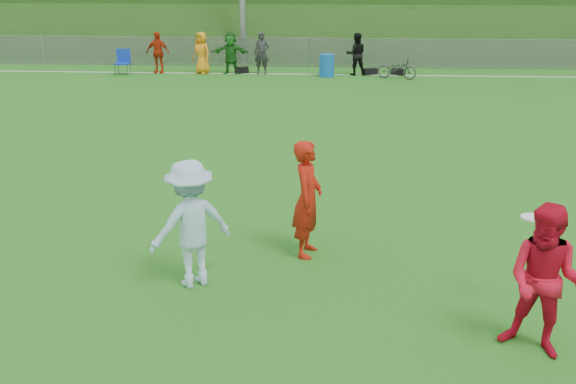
# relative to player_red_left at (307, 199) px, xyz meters

# --- Properties ---
(ground) EXTENTS (120.00, 120.00, 0.00)m
(ground) POSITION_rel_player_red_left_xyz_m (-0.61, -0.76, -0.94)
(ground) COLOR #1E6515
(ground) RESTS_ON ground
(sideline_far) EXTENTS (60.00, 0.10, 0.01)m
(sideline_far) POSITION_rel_player_red_left_xyz_m (-0.61, 17.24, -0.93)
(sideline_far) COLOR white
(sideline_far) RESTS_ON ground
(fence) EXTENTS (58.00, 0.06, 1.30)m
(fence) POSITION_rel_player_red_left_xyz_m (-0.61, 19.24, -0.29)
(fence) COLOR gray
(fence) RESTS_ON ground
(berm) EXTENTS (120.00, 18.00, 3.00)m
(berm) POSITION_rel_player_red_left_xyz_m (-0.61, 30.24, 0.56)
(berm) COLOR #254914
(berm) RESTS_ON ground
(spectator_row) EXTENTS (9.18, 0.88, 1.69)m
(spectator_row) POSITION_rel_player_red_left_xyz_m (-3.27, 17.24, -0.09)
(spectator_row) COLOR red
(spectator_row) RESTS_ON ground
(gear_bags) EXTENTS (7.11, 0.56, 0.26)m
(gear_bags) POSITION_rel_player_red_left_xyz_m (0.49, 17.34, -0.81)
(gear_bags) COLOR black
(gear_bags) RESTS_ON ground
(player_red_left) EXTENTS (0.55, 0.75, 1.88)m
(player_red_left) POSITION_rel_player_red_left_xyz_m (0.00, 0.00, 0.00)
(player_red_left) COLOR #AA190B
(player_red_left) RESTS_ON ground
(player_red_center) EXTENTS (1.15, 1.08, 1.88)m
(player_red_center) POSITION_rel_player_red_left_xyz_m (2.86, -2.57, 0.00)
(player_red_center) COLOR red
(player_red_center) RESTS_ON ground
(player_blue) EXTENTS (1.40, 1.26, 1.88)m
(player_blue) POSITION_rel_player_red_left_xyz_m (-1.61, -1.12, -0.00)
(player_blue) COLOR #A4CDE4
(player_blue) RESTS_ON ground
(frisbee) EXTENTS (0.28, 0.28, 0.03)m
(frisbee) POSITION_rel_player_red_left_xyz_m (2.94, -1.56, 0.40)
(frisbee) COLOR white
(frisbee) RESTS_ON ground
(recycling_bin) EXTENTS (0.71, 0.71, 0.90)m
(recycling_bin) POSITION_rel_player_red_left_xyz_m (0.19, 16.77, -0.49)
(recycling_bin) COLOR blue
(recycling_bin) RESTS_ON ground
(camp_chair) EXTENTS (0.59, 0.61, 1.03)m
(camp_chair) POSITION_rel_player_red_left_xyz_m (-8.21, 16.72, -0.64)
(camp_chair) COLOR #1033AE
(camp_chair) RESTS_ON ground
(bicycle) EXTENTS (1.66, 1.03, 0.82)m
(bicycle) POSITION_rel_player_red_left_xyz_m (2.98, 16.44, -0.53)
(bicycle) COLOR #303033
(bicycle) RESTS_ON ground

